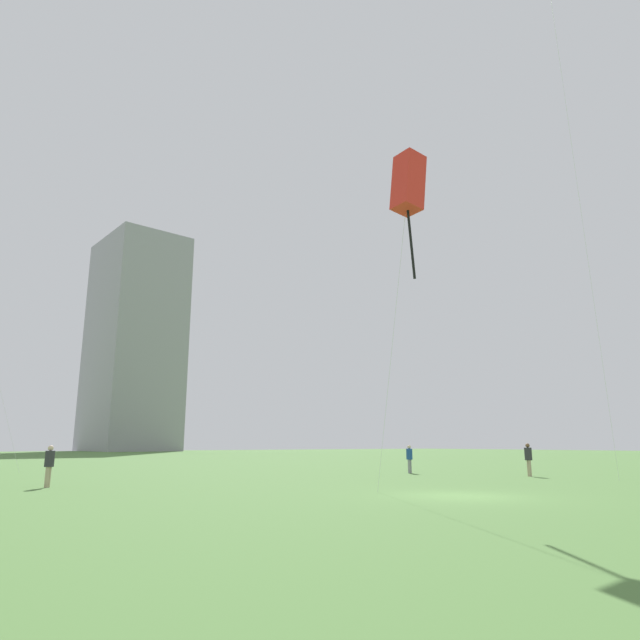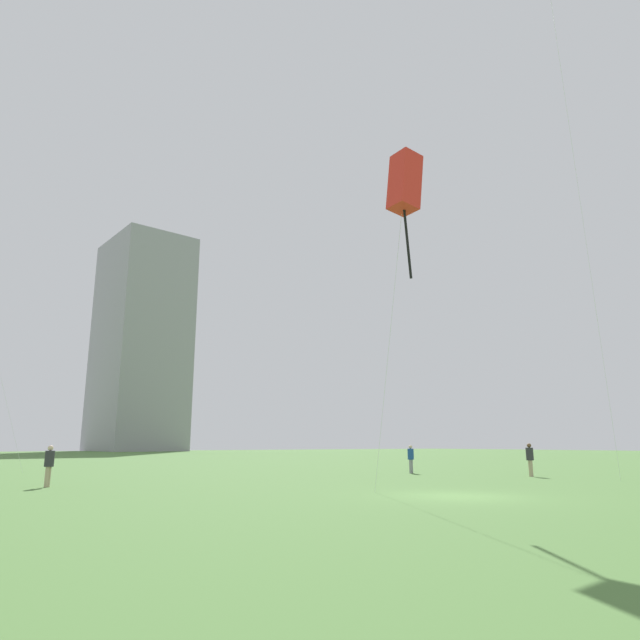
# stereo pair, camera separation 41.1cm
# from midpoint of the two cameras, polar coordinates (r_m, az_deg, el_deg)

# --- Properties ---
(ground) EXTENTS (280.00, 280.00, 0.00)m
(ground) POSITION_cam_midpoint_polar(r_m,az_deg,el_deg) (21.69, 13.62, -17.07)
(ground) COLOR #4C7538
(person_standing_0) EXTENTS (0.39, 0.39, 1.76)m
(person_standing_0) POSITION_cam_midpoint_polar(r_m,az_deg,el_deg) (37.34, 8.79, -13.64)
(person_standing_0) COLOR gray
(person_standing_0) RESTS_ON ground
(person_standing_1) EXTENTS (0.42, 0.42, 1.87)m
(person_standing_1) POSITION_cam_midpoint_polar(r_m,az_deg,el_deg) (35.47, 20.19, -13.01)
(person_standing_1) COLOR tan
(person_standing_1) RESTS_ON ground
(person_standing_2) EXTENTS (0.40, 0.40, 1.78)m
(person_standing_2) POSITION_cam_midpoint_polar(r_m,az_deg,el_deg) (27.80, -26.30, -12.95)
(person_standing_2) COLOR tan
(person_standing_2) RESTS_ON ground
(kite_flying_5) EXTENTS (1.24, 3.30, 13.07)m
(kite_flying_5) POSITION_cam_midpoint_polar(r_m,az_deg,el_deg) (22.73, 8.47, 13.58)
(kite_flying_5) COLOR silver
(kite_flying_5) RESTS_ON ground
(distant_highrise_0) EXTENTS (21.18, 26.52, 55.50)m
(distant_highrise_0) POSITION_cam_midpoint_polar(r_m,az_deg,el_deg) (154.97, -18.49, -2.23)
(distant_highrise_0) COLOR #939399
(distant_highrise_0) RESTS_ON ground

